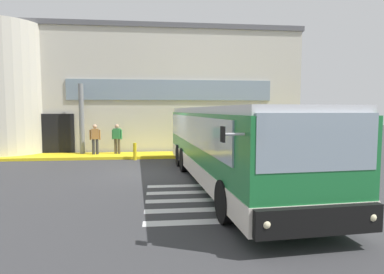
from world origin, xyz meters
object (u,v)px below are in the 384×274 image
Objects in this scene: passenger_near_column at (95,138)px; safety_bollard_yellow at (135,151)px; entry_support_column at (82,119)px; passenger_by_doorway at (117,137)px; bus_main_foreground at (228,146)px.

passenger_near_column reaches higher than safety_bollard_yellow.
passenger_near_column is (0.80, -0.46, -1.04)m from entry_support_column.
entry_support_column is 2.35× the size of passenger_by_doorway.
bus_main_foreground is 9.28m from passenger_near_column.
safety_bollard_yellow is (1.08, -1.48, -0.63)m from passenger_by_doorway.
bus_main_foreground is at bearing -50.35° from passenger_near_column.
entry_support_column reaches higher than safety_bollard_yellow.
safety_bollard_yellow is at bearing -30.68° from passenger_near_column.
bus_main_foreground is 8.68m from passenger_by_doorway.
bus_main_foreground is at bearing -48.51° from entry_support_column.
safety_bollard_yellow is (3.07, -1.80, -1.67)m from entry_support_column.
entry_support_column is 1.39m from passenger_near_column.
entry_support_column reaches higher than passenger_near_column.
safety_bollard_yellow is at bearing -30.41° from entry_support_column.
bus_main_foreground is at bearing -56.96° from passenger_by_doorway.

